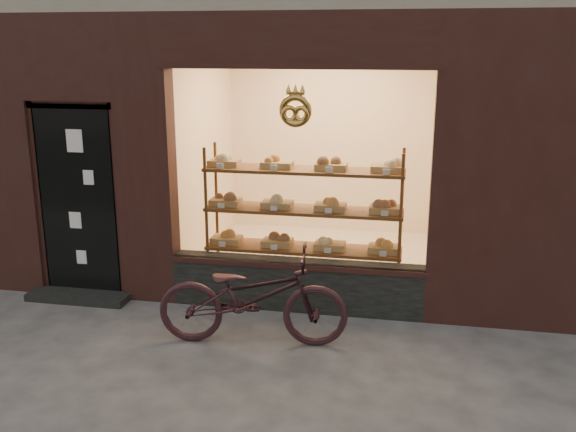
# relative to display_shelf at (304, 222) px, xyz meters

# --- Properties ---
(ground) EXTENTS (90.00, 90.00, 0.00)m
(ground) POSITION_rel_display_shelf_xyz_m (-0.45, -2.55, -0.86)
(ground) COLOR #414141
(display_shelf) EXTENTS (2.20, 0.45, 1.70)m
(display_shelf) POSITION_rel_display_shelf_xyz_m (0.00, 0.00, 0.00)
(display_shelf) COLOR #583912
(display_shelf) RESTS_ON ground
(bicycle) EXTENTS (1.86, 0.83, 0.95)m
(bicycle) POSITION_rel_display_shelf_xyz_m (-0.27, -1.32, -0.39)
(bicycle) COLOR #331A1F
(bicycle) RESTS_ON ground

